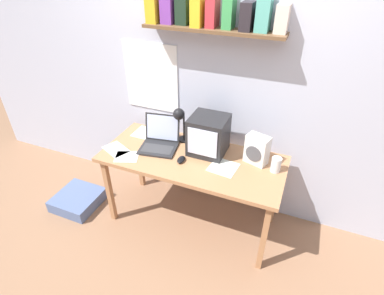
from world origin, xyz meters
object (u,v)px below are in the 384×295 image
Objects in this scene: space_heater at (257,150)px; printed_handout at (148,133)px; crt_monitor at (208,135)px; loose_paper_near_laptop at (223,167)px; open_notebook at (116,149)px; corner_desk at (192,164)px; juice_glass at (276,165)px; desk_lamp at (180,118)px; loose_paper_near_monitor at (127,157)px; floor_cushion at (78,200)px; computer_mouse at (181,160)px; laptop at (160,139)px.

printed_handout is at bearing -165.99° from space_heater.
loose_paper_near_laptop is at bearing -41.05° from crt_monitor.
space_heater is at bearing 13.62° from open_notebook.
crt_monitor is at bearing -5.64° from printed_handout.
space_heater is (0.42, 0.00, -0.04)m from crt_monitor.
corner_desk is at bearing -123.69° from crt_monitor.
crt_monitor reaches higher than juice_glass.
printed_handout is (-0.35, 0.02, -0.24)m from desk_lamp.
corner_desk is at bearing 12.37° from open_notebook.
loose_paper_near_laptop and open_notebook have the same top height.
crt_monitor is 0.97× the size of desk_lamp.
floor_cushion is at bearing -175.33° from loose_paper_near_monitor.
desk_lamp is 0.37m from computer_mouse.
crt_monitor is at bearing 17.48° from floor_cushion.
floor_cushion is at bearing -168.63° from laptop.
desk_lamp is 0.62m from open_notebook.
computer_mouse is 0.26× the size of floor_cushion.
open_notebook is at bearing -149.00° from space_heater.
floor_cushion is (-1.16, -0.26, -0.61)m from corner_desk.
computer_mouse is at bearing -126.49° from corner_desk.
laptop is (-0.33, 0.06, 0.13)m from corner_desk.
juice_glass reaches higher than corner_desk.
juice_glass is (0.87, -0.10, -0.19)m from desk_lamp.
laptop is 1.06× the size of desk_lamp.
computer_mouse is at bearing 14.96° from loose_paper_near_monitor.
printed_handout is at bearing 70.64° from open_notebook.
loose_paper_near_laptop is (0.62, -0.09, -0.06)m from laptop.
printed_handout is 0.37m from open_notebook.
juice_glass is 0.45× the size of open_notebook.
loose_paper_near_monitor is (-0.51, -0.20, 0.07)m from corner_desk.
corner_desk is 0.68m from open_notebook.
crt_monitor is 1.20× the size of open_notebook.
loose_paper_near_monitor is (-0.61, -0.34, -0.16)m from crt_monitor.
crt_monitor is at bearing 10.52° from desk_lamp.
desk_lamp reaches higher than crt_monitor.
desk_lamp is 0.58m from loose_paper_near_laptop.
open_notebook is at bearing -159.26° from crt_monitor.
computer_mouse is 0.47m from loose_paper_near_monitor.
laptop is at bearing 20.93° from floor_cushion.
computer_mouse is (0.27, -0.14, -0.05)m from laptop.
laptop is 1.01m from juice_glass.
open_notebook is (-0.60, -0.06, -0.01)m from computer_mouse.
laptop is 1.37× the size of printed_handout.
computer_mouse reaches higher than loose_paper_near_monitor.
juice_glass is 0.53× the size of loose_paper_near_laptop.
open_notebook is (-1.17, -0.28, -0.12)m from space_heater.
computer_mouse is at bearing -45.27° from desk_lamp.
loose_paper_near_monitor is 0.82m from loose_paper_near_laptop.
printed_handout is (-0.48, 0.28, -0.01)m from computer_mouse.
loose_paper_near_laptop is at bearing -18.16° from laptop.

